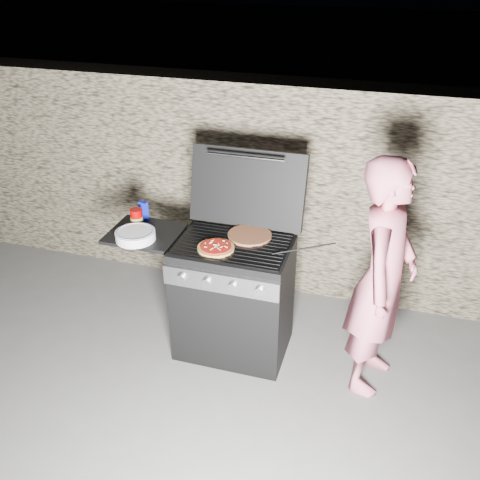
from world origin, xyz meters
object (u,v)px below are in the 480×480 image
(pizza_topped, at_px, (216,247))
(person, at_px, (383,279))
(gas_grill, at_px, (201,292))
(sauce_jar, at_px, (137,218))

(pizza_topped, distance_m, person, 1.11)
(gas_grill, xyz_separation_m, person, (1.27, -0.03, 0.38))
(gas_grill, distance_m, pizza_topped, 0.51)
(sauce_jar, xyz_separation_m, person, (1.78, -0.10, -0.14))
(pizza_topped, bearing_deg, sauce_jar, 166.03)
(gas_grill, height_order, person, person)
(pizza_topped, relative_size, sauce_jar, 1.84)
(pizza_topped, height_order, person, person)
(gas_grill, xyz_separation_m, pizza_topped, (0.16, -0.10, 0.47))
(person, bearing_deg, sauce_jar, 97.62)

